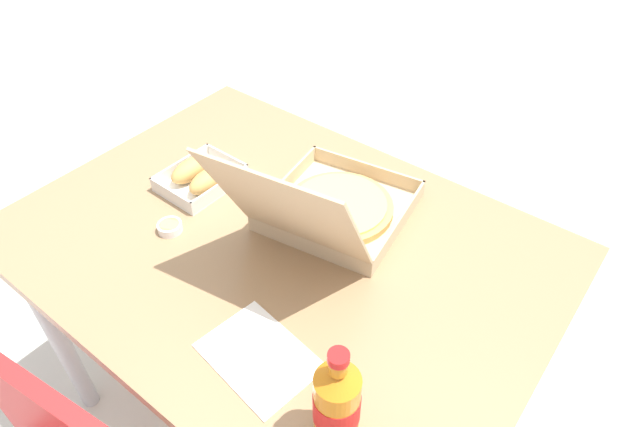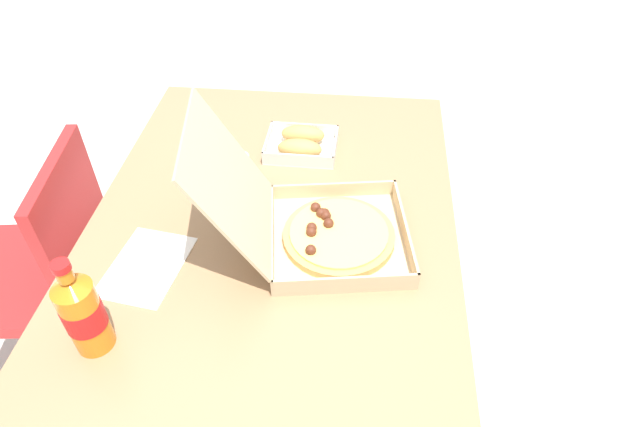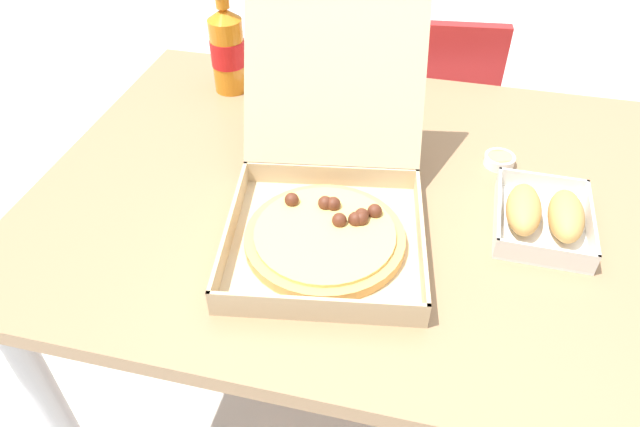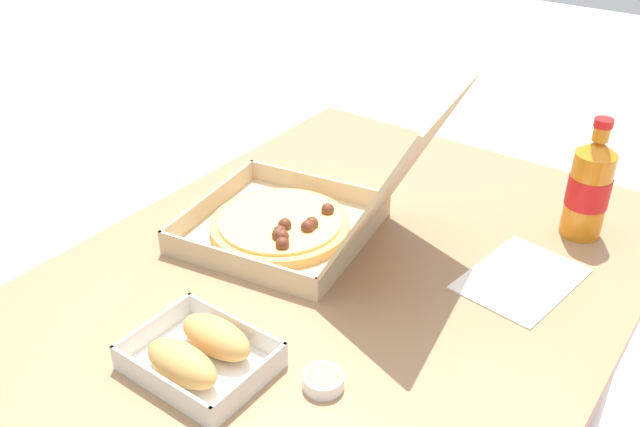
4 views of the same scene
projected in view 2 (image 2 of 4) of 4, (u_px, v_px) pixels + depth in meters
name	position (u px, v px, depth m)	size (l,w,h in m)	color
ground_plane	(286.00, 386.00, 1.80)	(10.00, 10.00, 0.00)	beige
dining_table	(274.00, 246.00, 1.35)	(1.19, 0.86, 0.75)	#997551
chair	(47.00, 265.00, 1.55)	(0.45, 0.45, 0.83)	red
pizza_box_open	(319.00, 226.00, 1.21)	(0.37, 0.50, 0.32)	tan
bread_side_box	(301.00, 143.00, 1.48)	(0.15, 0.19, 0.06)	white
cola_bottle	(82.00, 312.00, 0.98)	(0.07, 0.07, 0.22)	orange
paper_menu	(147.00, 266.00, 1.19)	(0.21, 0.15, 0.00)	white
dipping_sauce_cup	(239.00, 159.00, 1.45)	(0.06, 0.06, 0.02)	white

